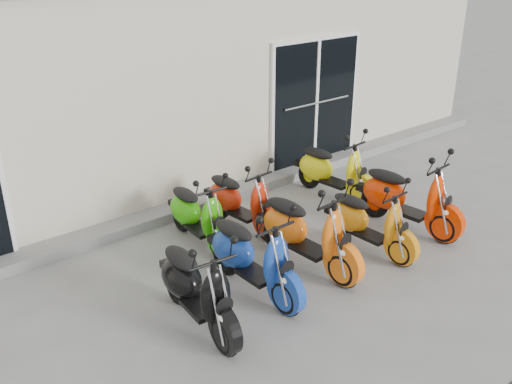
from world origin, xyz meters
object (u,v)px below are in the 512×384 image
Objects in this scene: scooter_front_orange_b at (371,213)px; scooter_back_red at (241,193)px; scooter_back_yellow at (334,162)px; scooter_front_orange_a at (308,222)px; scooter_front_black at (197,278)px; scooter_front_red at (409,188)px; scooter_front_blue at (253,247)px; scooter_back_green at (198,207)px.

scooter_back_red reaches higher than scooter_front_orange_b.
scooter_front_orange_a is at bearing -149.86° from scooter_back_yellow.
scooter_front_black is at bearing 175.88° from scooter_front_orange_b.
scooter_back_red is (-1.81, 1.47, -0.07)m from scooter_front_red.
scooter_front_black is 1.72m from scooter_front_orange_a.
scooter_back_red is 1.82m from scooter_back_yellow.
scooter_front_red is 2.34m from scooter_back_red.
scooter_back_green is at bearing 82.55° from scooter_front_blue.
scooter_front_orange_a is 1.15× the size of scooter_back_green.
scooter_front_blue reaches higher than scooter_back_yellow.
scooter_back_yellow is at bearing 25.25° from scooter_front_blue.
scooter_front_blue reaches higher than scooter_back_red.
scooter_front_red is at bearing -44.26° from scooter_back_red.
scooter_back_green is 0.72m from scooter_back_red.
scooter_front_blue is 0.87m from scooter_front_orange_a.
scooter_front_orange_b is at bearing -15.69° from scooter_front_orange_a.
scooter_front_blue is at bearing 13.51° from scooter_front_black.
scooter_back_red is (1.72, 1.48, -0.03)m from scooter_front_black.
scooter_front_black is at bearing 174.64° from scooter_front_red.
scooter_back_green reaches higher than scooter_front_orange_b.
scooter_front_black is at bearing -120.96° from scooter_back_green.
scooter_front_orange_a is at bearing 0.11° from scooter_front_blue.
scooter_front_orange_b is at bearing -7.17° from scooter_front_blue.
scooter_front_blue is 1.61m from scooter_back_red.
scooter_back_green is at bearing 61.16° from scooter_front_black.
scooter_front_red is at bearing 2.92° from scooter_front_orange_b.
scooter_back_green is (1.00, 1.49, -0.04)m from scooter_front_black.
scooter_back_yellow is at bearing 32.96° from scooter_front_orange_a.
scooter_back_yellow is (2.54, -0.05, 0.04)m from scooter_back_green.
scooter_front_blue is 2.69m from scooter_front_red.
scooter_front_blue reaches higher than scooter_front_black.
scooter_front_black reaches higher than scooter_back_yellow.
scooter_front_black reaches higher than scooter_back_green.
scooter_front_red is at bearing -6.62° from scooter_front_orange_a.
scooter_front_orange_a reaches higher than scooter_back_red.
scooter_back_red is at bearing 2.23° from scooter_back_green.
scooter_back_yellow is at bearing 1.96° from scooter_back_green.
scooter_front_orange_b is 0.91m from scooter_front_red.
scooter_front_orange_b is (0.92, -0.21, -0.08)m from scooter_front_orange_a.
scooter_front_orange_b is 1.80m from scooter_back_red.
scooter_back_yellow is (1.82, -0.04, 0.03)m from scooter_back_red.
scooter_back_green is (-2.53, 1.48, -0.08)m from scooter_front_red.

